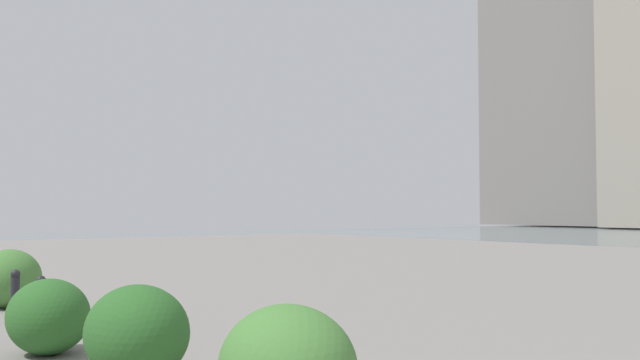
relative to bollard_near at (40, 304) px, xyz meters
The scene contains 6 objects.
building_highrise 74.22m from the bollard_near, 62.13° to the right, with size 15.17×11.38×38.81m.
bollard_near is the anchor object (origin of this frame).
bollard_mid 1.26m from the bollard_near, ahead, with size 0.13×0.13×0.71m.
shrub_round 2.77m from the bollard_near, ahead, with size 1.08×0.97×0.92m.
shrub_wide 2.92m from the bollard_near, behind, with size 1.01×0.91×0.86m.
shrub_tall 1.27m from the bollard_near, 168.38° to the left, with size 0.94×0.85×0.80m.
Camera 1 is at (-1.61, 1.36, 1.52)m, focal length 38.78 mm.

